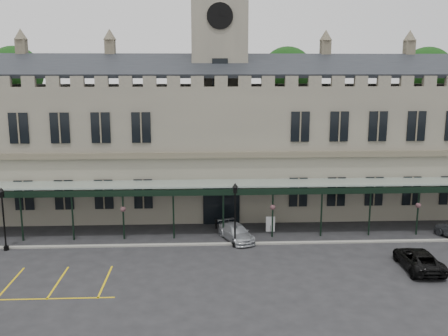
{
  "coord_description": "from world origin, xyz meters",
  "views": [
    {
      "loc": [
        -1.79,
        -31.46,
        13.34
      ],
      "look_at": [
        0.0,
        6.0,
        6.0
      ],
      "focal_mm": 40.0,
      "sensor_mm": 36.0,
      "label": 1
    }
  ],
  "objects_px": {
    "station_building": "(219,143)",
    "clock_tower": "(219,73)",
    "lamp_post_left": "(3,213)",
    "car_taxi": "(236,233)",
    "traffic_cone": "(433,265)",
    "lamp_post_mid": "(235,209)",
    "car_van": "(418,259)",
    "sign_board": "(270,224)"
  },
  "relations": [
    {
      "from": "station_building",
      "to": "clock_tower",
      "type": "bearing_deg",
      "value": 90.0
    },
    {
      "from": "lamp_post_left",
      "to": "car_taxi",
      "type": "height_order",
      "value": "lamp_post_left"
    },
    {
      "from": "traffic_cone",
      "to": "car_taxi",
      "type": "distance_m",
      "value": 14.6
    },
    {
      "from": "lamp_post_mid",
      "to": "car_taxi",
      "type": "distance_m",
      "value": 2.84
    },
    {
      "from": "station_building",
      "to": "car_van",
      "type": "relative_size",
      "value": 12.22
    },
    {
      "from": "clock_tower",
      "to": "traffic_cone",
      "type": "bearing_deg",
      "value": -49.25
    },
    {
      "from": "car_taxi",
      "to": "lamp_post_left",
      "type": "bearing_deg",
      "value": 164.15
    },
    {
      "from": "traffic_cone",
      "to": "car_van",
      "type": "height_order",
      "value": "car_van"
    },
    {
      "from": "lamp_post_mid",
      "to": "sign_board",
      "type": "xyz_separation_m",
      "value": [
        3.24,
        3.58,
        -2.36
      ]
    },
    {
      "from": "lamp_post_left",
      "to": "lamp_post_mid",
      "type": "distance_m",
      "value": 17.33
    },
    {
      "from": "lamp_post_mid",
      "to": "traffic_cone",
      "type": "distance_m",
      "value": 14.38
    },
    {
      "from": "station_building",
      "to": "clock_tower",
      "type": "xyz_separation_m",
      "value": [
        0.0,
        0.09,
        6.64
      ]
    },
    {
      "from": "station_building",
      "to": "car_taxi",
      "type": "distance_m",
      "value": 11.1
    },
    {
      "from": "station_building",
      "to": "traffic_cone",
      "type": "height_order",
      "value": "station_building"
    },
    {
      "from": "clock_tower",
      "to": "lamp_post_left",
      "type": "xyz_separation_m",
      "value": [
        -16.54,
        -10.91,
        -10.22
      ]
    },
    {
      "from": "lamp_post_left",
      "to": "traffic_cone",
      "type": "height_order",
      "value": "lamp_post_left"
    },
    {
      "from": "station_building",
      "to": "lamp_post_mid",
      "type": "relative_size",
      "value": 11.89
    },
    {
      "from": "car_taxi",
      "to": "traffic_cone",
      "type": "bearing_deg",
      "value": -47.98
    },
    {
      "from": "car_van",
      "to": "station_building",
      "type": "bearing_deg",
      "value": -48.58
    },
    {
      "from": "car_taxi",
      "to": "car_van",
      "type": "xyz_separation_m",
      "value": [
        12.0,
        -6.49,
        0.06
      ]
    },
    {
      "from": "car_taxi",
      "to": "car_van",
      "type": "height_order",
      "value": "car_van"
    },
    {
      "from": "clock_tower",
      "to": "car_taxi",
      "type": "height_order",
      "value": "clock_tower"
    },
    {
      "from": "station_building",
      "to": "car_van",
      "type": "height_order",
      "value": "station_building"
    },
    {
      "from": "traffic_cone",
      "to": "car_van",
      "type": "bearing_deg",
      "value": 166.24
    },
    {
      "from": "clock_tower",
      "to": "car_taxi",
      "type": "distance_m",
      "value": 15.7
    },
    {
      "from": "lamp_post_left",
      "to": "traffic_cone",
      "type": "distance_m",
      "value": 31.05
    },
    {
      "from": "clock_tower",
      "to": "lamp_post_left",
      "type": "height_order",
      "value": "clock_tower"
    },
    {
      "from": "traffic_cone",
      "to": "car_taxi",
      "type": "relative_size",
      "value": 0.17
    },
    {
      "from": "lamp_post_mid",
      "to": "sign_board",
      "type": "bearing_deg",
      "value": 47.87
    },
    {
      "from": "car_taxi",
      "to": "car_van",
      "type": "bearing_deg",
      "value": -48.95
    },
    {
      "from": "traffic_cone",
      "to": "sign_board",
      "type": "relative_size",
      "value": 0.57
    },
    {
      "from": "station_building",
      "to": "traffic_cone",
      "type": "distance_m",
      "value": 22.17
    },
    {
      "from": "clock_tower",
      "to": "sign_board",
      "type": "distance_m",
      "value": 15.08
    },
    {
      "from": "lamp_post_mid",
      "to": "car_taxi",
      "type": "height_order",
      "value": "lamp_post_mid"
    },
    {
      "from": "station_building",
      "to": "clock_tower",
      "type": "relative_size",
      "value": 2.42
    },
    {
      "from": "lamp_post_mid",
      "to": "car_van",
      "type": "relative_size",
      "value": 1.03
    },
    {
      "from": "station_building",
      "to": "lamp_post_left",
      "type": "xyz_separation_m",
      "value": [
        -16.54,
        -10.83,
        -3.58
      ]
    },
    {
      "from": "station_building",
      "to": "car_taxi",
      "type": "xyz_separation_m",
      "value": [
        1.0,
        -9.39,
        -5.84
      ]
    },
    {
      "from": "clock_tower",
      "to": "car_van",
      "type": "xyz_separation_m",
      "value": [
        13.0,
        -15.96,
        -12.43
      ]
    },
    {
      "from": "traffic_cone",
      "to": "sign_board",
      "type": "bearing_deg",
      "value": 138.61
    },
    {
      "from": "clock_tower",
      "to": "car_taxi",
      "type": "bearing_deg",
      "value": -83.97
    },
    {
      "from": "lamp_post_mid",
      "to": "car_van",
      "type": "xyz_separation_m",
      "value": [
        12.21,
        -4.93,
        -2.31
      ]
    }
  ]
}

